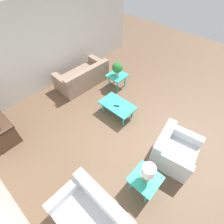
{
  "coord_description": "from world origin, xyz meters",
  "views": [
    {
      "loc": [
        -1.89,
        2.44,
        3.9
      ],
      "look_at": [
        0.18,
        0.17,
        0.55
      ],
      "focal_mm": 28.0,
      "sensor_mm": 36.0,
      "label": 1
    }
  ],
  "objects_px": {
    "side_table_plant": "(117,77)",
    "side_table_lamp": "(145,180)",
    "coffee_table": "(117,106)",
    "table_lamp": "(148,172)",
    "loveseat": "(92,217)",
    "armchair": "(174,151)",
    "sofa": "(83,77)",
    "potted_plant": "(117,68)"
  },
  "relations": [
    {
      "from": "sofa",
      "to": "coffee_table",
      "type": "xyz_separation_m",
      "value": [
        -1.82,
        0.27,
        0.06
      ]
    },
    {
      "from": "armchair",
      "to": "coffee_table",
      "type": "bearing_deg",
      "value": 75.28
    },
    {
      "from": "sofa",
      "to": "potted_plant",
      "type": "xyz_separation_m",
      "value": [
        -0.96,
        -0.7,
        0.46
      ]
    },
    {
      "from": "armchair",
      "to": "table_lamp",
      "type": "height_order",
      "value": "table_lamp"
    },
    {
      "from": "sofa",
      "to": "side_table_lamp",
      "type": "xyz_separation_m",
      "value": [
        -3.65,
        1.52,
        0.13
      ]
    },
    {
      "from": "sofa",
      "to": "coffee_table",
      "type": "height_order",
      "value": "sofa"
    },
    {
      "from": "potted_plant",
      "to": "side_table_lamp",
      "type": "bearing_deg",
      "value": 140.62
    },
    {
      "from": "table_lamp",
      "to": "side_table_lamp",
      "type": "bearing_deg",
      "value": -56.31
    },
    {
      "from": "sofa",
      "to": "side_table_lamp",
      "type": "distance_m",
      "value": 3.96
    },
    {
      "from": "side_table_plant",
      "to": "coffee_table",
      "type": "bearing_deg",
      "value": 131.76
    },
    {
      "from": "side_table_plant",
      "to": "side_table_lamp",
      "type": "xyz_separation_m",
      "value": [
        -2.7,
        2.21,
        0.0
      ]
    },
    {
      "from": "side_table_plant",
      "to": "loveseat",
      "type": "bearing_deg",
      "value": 124.93
    },
    {
      "from": "table_lamp",
      "to": "loveseat",
      "type": "bearing_deg",
      "value": 73.81
    },
    {
      "from": "armchair",
      "to": "sofa",
      "type": "bearing_deg",
      "value": 73.95
    },
    {
      "from": "side_table_lamp",
      "to": "loveseat",
      "type": "bearing_deg",
      "value": 73.81
    },
    {
      "from": "coffee_table",
      "to": "table_lamp",
      "type": "height_order",
      "value": "table_lamp"
    },
    {
      "from": "coffee_table",
      "to": "side_table_lamp",
      "type": "distance_m",
      "value": 2.21
    },
    {
      "from": "loveseat",
      "to": "sofa",
      "type": "bearing_deg",
      "value": 141.71
    },
    {
      "from": "loveseat",
      "to": "side_table_plant",
      "type": "bearing_deg",
      "value": 125.59
    },
    {
      "from": "sofa",
      "to": "coffee_table",
      "type": "relative_size",
      "value": 1.79
    },
    {
      "from": "coffee_table",
      "to": "potted_plant",
      "type": "distance_m",
      "value": 1.36
    },
    {
      "from": "loveseat",
      "to": "table_lamp",
      "type": "relative_size",
      "value": 2.82
    },
    {
      "from": "loveseat",
      "to": "table_lamp",
      "type": "bearing_deg",
      "value": 74.48
    },
    {
      "from": "loveseat",
      "to": "coffee_table",
      "type": "height_order",
      "value": "loveseat"
    },
    {
      "from": "coffee_table",
      "to": "side_table_plant",
      "type": "relative_size",
      "value": 1.75
    },
    {
      "from": "armchair",
      "to": "potted_plant",
      "type": "height_order",
      "value": "potted_plant"
    },
    {
      "from": "loveseat",
      "to": "armchair",
      "type": "bearing_deg",
      "value": 79.93
    },
    {
      "from": "side_table_lamp",
      "to": "table_lamp",
      "type": "xyz_separation_m",
      "value": [
        -0.0,
        0.0,
        0.36
      ]
    },
    {
      "from": "loveseat",
      "to": "coffee_table",
      "type": "distance_m",
      "value": 2.83
    },
    {
      "from": "loveseat",
      "to": "potted_plant",
      "type": "bearing_deg",
      "value": 125.59
    },
    {
      "from": "side_table_plant",
      "to": "table_lamp",
      "type": "distance_m",
      "value": 3.51
    },
    {
      "from": "sofa",
      "to": "loveseat",
      "type": "height_order",
      "value": "loveseat"
    },
    {
      "from": "potted_plant",
      "to": "table_lamp",
      "type": "distance_m",
      "value": 3.49
    },
    {
      "from": "side_table_lamp",
      "to": "table_lamp",
      "type": "relative_size",
      "value": 1.19
    },
    {
      "from": "armchair",
      "to": "side_table_plant",
      "type": "relative_size",
      "value": 1.9
    },
    {
      "from": "side_table_plant",
      "to": "potted_plant",
      "type": "xyz_separation_m",
      "value": [
        0.0,
        -0.0,
        0.33
      ]
    },
    {
      "from": "side_table_plant",
      "to": "side_table_lamp",
      "type": "height_order",
      "value": "same"
    },
    {
      "from": "potted_plant",
      "to": "side_table_plant",
      "type": "bearing_deg",
      "value": 135.0
    },
    {
      "from": "sofa",
      "to": "table_lamp",
      "type": "relative_size",
      "value": 3.74
    },
    {
      "from": "armchair",
      "to": "loveseat",
      "type": "xyz_separation_m",
      "value": [
        0.42,
        2.21,
        -0.01
      ]
    },
    {
      "from": "armchair",
      "to": "potted_plant",
      "type": "relative_size",
      "value": 2.39
    },
    {
      "from": "sofa",
      "to": "table_lamp",
      "type": "bearing_deg",
      "value": 69.62
    }
  ]
}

